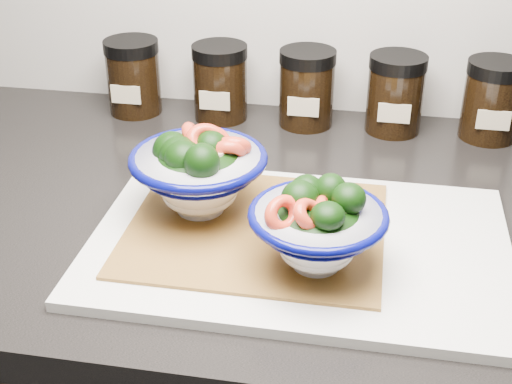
% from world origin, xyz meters
% --- Properties ---
extents(countertop, '(3.50, 0.60, 0.04)m').
position_xyz_m(countertop, '(0.00, 1.45, 0.88)').
color(countertop, black).
rests_on(countertop, cabinet).
extents(cutting_board, '(0.45, 0.30, 0.01)m').
position_xyz_m(cutting_board, '(-0.01, 1.36, 0.91)').
color(cutting_board, silver).
rests_on(cutting_board, countertop).
extents(bamboo_mat, '(0.28, 0.24, 0.00)m').
position_xyz_m(bamboo_mat, '(-0.06, 1.37, 0.91)').
color(bamboo_mat, '#A97C32').
rests_on(bamboo_mat, cutting_board).
extents(bowl_left, '(0.16, 0.16, 0.11)m').
position_xyz_m(bowl_left, '(-0.13, 1.39, 0.97)').
color(bowl_left, white).
rests_on(bowl_left, bamboo_mat).
extents(bowl_right, '(0.14, 0.14, 0.10)m').
position_xyz_m(bowl_right, '(0.02, 1.31, 0.96)').
color(bowl_right, white).
rests_on(bowl_right, bamboo_mat).
extents(spice_jar_a, '(0.08, 0.08, 0.11)m').
position_xyz_m(spice_jar_a, '(-0.30, 1.69, 0.96)').
color(spice_jar_a, black).
rests_on(spice_jar_a, countertop).
extents(spice_jar_b, '(0.08, 0.08, 0.11)m').
position_xyz_m(spice_jar_b, '(-0.17, 1.69, 0.96)').
color(spice_jar_b, black).
rests_on(spice_jar_b, countertop).
extents(spice_jar_c, '(0.08, 0.08, 0.11)m').
position_xyz_m(spice_jar_c, '(-0.04, 1.69, 0.96)').
color(spice_jar_c, black).
rests_on(spice_jar_c, countertop).
extents(spice_jar_d, '(0.08, 0.08, 0.11)m').
position_xyz_m(spice_jar_d, '(0.09, 1.69, 0.96)').
color(spice_jar_d, black).
rests_on(spice_jar_d, countertop).
extents(spice_jar_e, '(0.08, 0.08, 0.11)m').
position_xyz_m(spice_jar_e, '(0.22, 1.69, 0.96)').
color(spice_jar_e, black).
rests_on(spice_jar_e, countertop).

